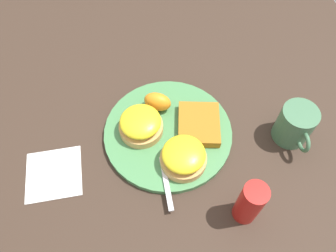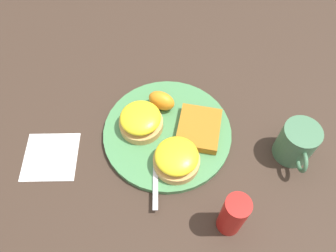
% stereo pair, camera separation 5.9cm
% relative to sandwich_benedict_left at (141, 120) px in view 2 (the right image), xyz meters
% --- Properties ---
extents(ground_plane, '(1.10, 1.10, 0.00)m').
position_rel_sandwich_benedict_left_xyz_m(ground_plane, '(0.01, 0.06, -0.04)').
color(ground_plane, '#38281E').
extents(plate, '(0.27, 0.27, 0.01)m').
position_rel_sandwich_benedict_left_xyz_m(plate, '(0.01, 0.06, -0.03)').
color(plate, '#47844C').
rests_on(plate, ground_plane).
extents(sandwich_benedict_left, '(0.09, 0.09, 0.05)m').
position_rel_sandwich_benedict_left_xyz_m(sandwich_benedict_left, '(0.00, 0.00, 0.00)').
color(sandwich_benedict_left, tan).
rests_on(sandwich_benedict_left, plate).
extents(sandwich_benedict_right, '(0.09, 0.09, 0.05)m').
position_rel_sandwich_benedict_left_xyz_m(sandwich_benedict_right, '(0.09, 0.07, 0.00)').
color(sandwich_benedict_right, tan).
rests_on(sandwich_benedict_right, plate).
extents(hashbrown_patty, '(0.12, 0.11, 0.02)m').
position_rel_sandwich_benedict_left_xyz_m(hashbrown_patty, '(0.01, 0.12, -0.01)').
color(hashbrown_patty, '#A5681B').
rests_on(hashbrown_patty, plate).
extents(orange_wedge, '(0.06, 0.07, 0.04)m').
position_rel_sandwich_benedict_left_xyz_m(orange_wedge, '(-0.05, 0.04, -0.00)').
color(orange_wedge, orange).
rests_on(orange_wedge, plate).
extents(fork, '(0.21, 0.02, 0.00)m').
position_rel_sandwich_benedict_left_xyz_m(fork, '(0.06, 0.03, -0.02)').
color(fork, silver).
rests_on(fork, plate).
extents(cup, '(0.10, 0.07, 0.09)m').
position_rel_sandwich_benedict_left_xyz_m(cup, '(0.06, 0.31, 0.01)').
color(cup, '#42704C').
rests_on(cup, ground_plane).
extents(napkin, '(0.11, 0.11, 0.00)m').
position_rel_sandwich_benedict_left_xyz_m(napkin, '(0.07, -0.19, -0.04)').
color(napkin, white).
rests_on(napkin, ground_plane).
extents(condiment_bottle, '(0.04, 0.04, 0.11)m').
position_rel_sandwich_benedict_left_xyz_m(condiment_bottle, '(0.21, 0.17, 0.02)').
color(condiment_bottle, '#B21914').
rests_on(condiment_bottle, ground_plane).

